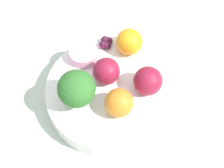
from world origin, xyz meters
The scene contains 10 objects.
ground_plane centered at (0.00, 0.00, 0.00)m, with size 6.00×6.00×0.00m, color gray.
table_surface centered at (0.00, 0.00, 0.01)m, with size 1.20×1.20×0.02m.
bowl centered at (0.00, 0.00, 0.04)m, with size 0.22×0.22×0.04m.
broccoli centered at (0.06, 0.00, 0.10)m, with size 0.06×0.06×0.07m.
apple_red centered at (0.00, -0.02, 0.08)m, with size 0.04×0.04×0.04m.
apple_green centered at (-0.05, 0.03, 0.08)m, with size 0.05×0.05×0.05m.
orange_front centered at (0.01, 0.04, 0.08)m, with size 0.04×0.04×0.04m.
orange_back centered at (-0.06, -0.05, 0.08)m, with size 0.05×0.05×0.05m.
grape_cluster centered at (-0.03, -0.08, 0.06)m, with size 0.03×0.03×0.01m.
small_cup centered at (0.01, -0.08, 0.06)m, with size 0.05×0.05×0.02m.
Camera 1 is at (0.13, 0.24, 0.49)m, focal length 50.00 mm.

